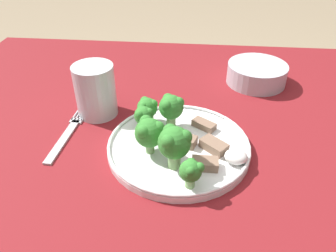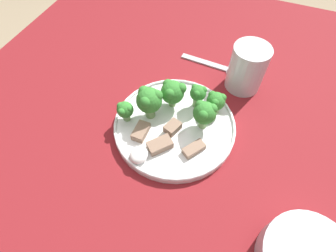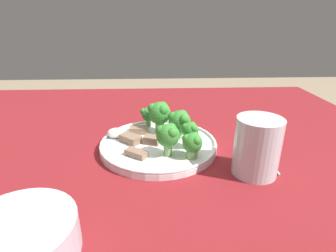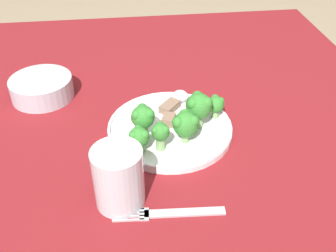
% 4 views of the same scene
% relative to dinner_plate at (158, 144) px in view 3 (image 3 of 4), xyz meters
% --- Properties ---
extents(table, '(1.19, 1.01, 0.73)m').
position_rel_dinner_plate_xyz_m(table, '(0.02, -0.01, -0.10)').
color(table, maroon).
rests_on(table, ground_plane).
extents(dinner_plate, '(0.25, 0.25, 0.02)m').
position_rel_dinner_plate_xyz_m(dinner_plate, '(0.00, 0.00, 0.00)').
color(dinner_plate, white).
rests_on(dinner_plate, table).
extents(fork, '(0.03, 0.18, 0.00)m').
position_rel_dinner_plate_xyz_m(fork, '(-0.21, 0.03, -0.01)').
color(fork, '#B2B2B7').
rests_on(fork, table).
extents(cream_bowl, '(0.14, 0.14, 0.05)m').
position_rel_dinner_plate_xyz_m(cream_bowl, '(0.16, 0.27, 0.01)').
color(cream_bowl, '#B7BCC6').
rests_on(cream_bowl, table).
extents(drinking_glass, '(0.08, 0.08, 0.10)m').
position_rel_dinner_plate_xyz_m(drinking_glass, '(-0.17, 0.10, 0.04)').
color(drinking_glass, silver).
rests_on(drinking_glass, table).
extents(broccoli_floret_near_rim_left, '(0.05, 0.04, 0.06)m').
position_rel_dinner_plate_xyz_m(broccoli_floret_near_rim_left, '(-0.02, 0.05, 0.05)').
color(broccoli_floret_near_rim_left, '#7FA866').
rests_on(broccoli_floret_near_rim_left, dinner_plate).
extents(broccoli_floret_center_left, '(0.05, 0.05, 0.07)m').
position_rel_dinner_plate_xyz_m(broccoli_floret_center_left, '(-0.00, -0.06, 0.05)').
color(broccoli_floret_center_left, '#7FA866').
rests_on(broccoli_floret_center_left, dinner_plate).
extents(broccoli_floret_back_left, '(0.03, 0.03, 0.05)m').
position_rel_dinner_plate_xyz_m(broccoli_floret_back_left, '(0.03, -0.10, 0.03)').
color(broccoli_floret_back_left, '#7FA866').
rests_on(broccoli_floret_back_left, dinner_plate).
extents(broccoli_floret_front_left, '(0.03, 0.03, 0.06)m').
position_rel_dinner_plate_xyz_m(broccoli_floret_front_left, '(-0.06, 0.03, 0.04)').
color(broccoli_floret_front_left, '#7FA866').
rests_on(broccoli_floret_front_left, dinner_plate).
extents(broccoli_floret_center_back, '(0.04, 0.04, 0.05)m').
position_rel_dinner_plate_xyz_m(broccoli_floret_center_back, '(-0.06, 0.06, 0.03)').
color(broccoli_floret_center_back, '#7FA866').
rests_on(broccoli_floret_center_back, dinner_plate).
extents(broccoli_floret_mid_cluster, '(0.05, 0.05, 0.06)m').
position_rel_dinner_plate_xyz_m(broccoli_floret_mid_cluster, '(-0.05, -0.02, 0.04)').
color(broccoli_floret_mid_cluster, '#7FA866').
rests_on(broccoli_floret_mid_cluster, dinner_plate).
extents(meat_slice_front_slice, '(0.05, 0.05, 0.02)m').
position_rel_dinner_plate_xyz_m(meat_slice_front_slice, '(0.06, -0.01, 0.01)').
color(meat_slice_front_slice, '#846651').
rests_on(meat_slice_front_slice, dinner_plate).
extents(meat_slice_middle_slice, '(0.05, 0.04, 0.01)m').
position_rel_dinner_plate_xyz_m(meat_slice_middle_slice, '(0.04, 0.06, 0.01)').
color(meat_slice_middle_slice, '#846651').
rests_on(meat_slice_middle_slice, dinner_plate).
extents(meat_slice_rear_slice, '(0.04, 0.03, 0.02)m').
position_rel_dinner_plate_xyz_m(meat_slice_rear_slice, '(0.01, 0.00, 0.01)').
color(meat_slice_rear_slice, '#846651').
rests_on(meat_slice_rear_slice, dinner_plate).
extents(meat_slice_edge_slice, '(0.04, 0.02, 0.02)m').
position_rel_dinner_plate_xyz_m(meat_slice_edge_slice, '(0.05, -0.05, 0.01)').
color(meat_slice_edge_slice, '#846651').
rests_on(meat_slice_edge_slice, dinner_plate).
extents(sauce_dollop, '(0.04, 0.03, 0.02)m').
position_rel_dinner_plate_xyz_m(sauce_dollop, '(0.09, -0.03, 0.01)').
color(sauce_dollop, white).
rests_on(sauce_dollop, dinner_plate).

